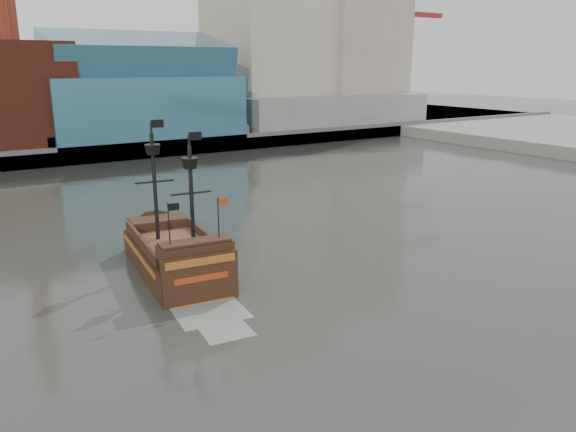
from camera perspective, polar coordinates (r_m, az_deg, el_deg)
ground at (r=31.99m, az=10.20°, el=-10.88°), size 400.00×400.00×0.00m
promenade_far at (r=115.25m, az=-22.72°, el=7.59°), size 220.00×60.00×2.00m
seawall at (r=86.55m, az=-19.11°, el=5.97°), size 220.00×1.00×2.60m
skyline at (r=108.82m, az=-20.44°, el=19.90°), size 149.00×45.00×62.00m
crane_a at (r=142.50m, az=11.62°, el=16.98°), size 22.50×4.00×32.25m
crane_b at (r=156.27m, az=11.54°, el=15.50°), size 19.10×4.00×26.25m
pirate_ship at (r=39.30m, az=-11.29°, el=-4.31°), size 6.00×15.23×11.11m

